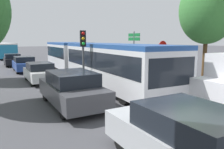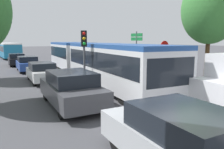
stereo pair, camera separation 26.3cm
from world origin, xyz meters
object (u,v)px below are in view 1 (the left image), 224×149
city_bus_rear (3,49)px  no_entry_sign (162,55)px  queued_car_graphite (72,89)px  articulated_bus (90,58)px  queued_car_white (40,72)px  queued_car_silver (189,140)px  direction_sign_post (134,44)px  queued_car_blue (24,64)px  queued_car_black (12,60)px  tree_right_near (209,12)px  traffic_light (83,47)px

city_bus_rear → no_entry_sign: (7.12, -28.59, 0.50)m
queued_car_graphite → no_entry_sign: 7.59m
articulated_bus → queued_car_white: size_ratio=4.55×
queued_car_silver → direction_sign_post: size_ratio=1.20×
queued_car_graphite → queued_car_blue: (0.19, 12.35, -0.07)m
queued_car_white → queued_car_black: bearing=3.7°
queued_car_black → direction_sign_post: bearing=-140.7°
queued_car_black → city_bus_rear: bearing=1.3°
queued_car_graphite → queued_car_white: queued_car_graphite is taller
queued_car_blue → tree_right_near: bearing=-140.4°
direction_sign_post → queued_car_blue: bearing=-41.4°
articulated_bus → no_entry_sign: 5.33m
direction_sign_post → city_bus_rear: bearing=-77.2°
queued_car_silver → queued_car_black: (-0.44, 23.73, -0.06)m
articulated_bus → direction_sign_post: (4.58, 0.60, 1.03)m
articulated_bus → queued_car_black: size_ratio=4.52×
queued_car_white → tree_right_near: size_ratio=0.57×
articulated_bus → queued_car_blue: bearing=-146.4°
queued_car_graphite → direction_sign_post: bearing=-49.4°
city_bus_rear → articulated_bus: bearing=-174.1°
articulated_bus → tree_right_near: tree_right_near is taller
queued_car_black → articulated_bus: bearing=-159.6°
city_bus_rear → queued_car_silver: bearing=177.8°
articulated_bus → queued_car_black: 12.47m
queued_car_graphite → no_entry_sign: (7.24, 1.97, 1.10)m
queued_car_blue → direction_sign_post: direction_sign_post is taller
city_bus_rear → queued_car_white: (0.05, -24.13, -0.70)m
no_entry_sign → tree_right_near: (2.20, -1.77, 2.78)m
city_bus_rear → queued_car_black: city_bus_rear is taller
traffic_light → articulated_bus: bearing=164.8°
city_bus_rear → direction_sign_post: direction_sign_post is taller
queued_car_graphite → tree_right_near: 10.21m
articulated_bus → queued_car_blue: size_ratio=4.40×
articulated_bus → queued_car_black: bearing=-157.7°
traffic_light → direction_sign_post: direction_sign_post is taller
queued_car_blue → traffic_light: 9.93m
articulated_bus → no_entry_sign: no_entry_sign is taller
queued_car_black → no_entry_sign: no_entry_sign is taller
queued_car_graphite → no_entry_sign: bearing=-72.5°
queued_car_black → traffic_light: size_ratio=1.17×
traffic_light → city_bus_rear: bearing=-160.6°
tree_right_near → queued_car_silver: bearing=-146.1°
no_entry_sign → direction_sign_post: 4.80m
queued_car_silver → articulated_bus: bearing=-13.7°
city_bus_rear → queued_car_silver: 36.48m
traffic_light → no_entry_sign: size_ratio=1.21×
queued_car_graphite → queued_car_white: bearing=0.8°
queued_car_silver → tree_right_near: tree_right_near is taller
queued_car_blue → queued_car_black: (-0.28, 5.46, -0.02)m
articulated_bus → queued_car_white: 3.72m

